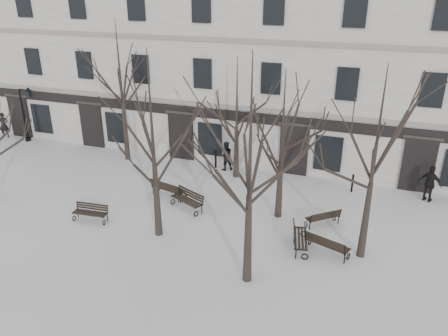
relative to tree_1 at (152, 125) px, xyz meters
The scene contains 20 objects.
ground 5.08m from the tree_1, 37.44° to the left, with size 100.00×100.00×0.00m, color silver.
building 13.51m from the tree_1, 87.08° to the left, with size 40.40×10.20×11.40m.
tree_1 is the anchor object (origin of this frame).
tree_2 4.90m from the tree_1, 20.74° to the right, with size 5.87×5.87×8.38m.
tree_3 8.55m from the tree_1, ahead, with size 5.40×5.40×7.71m.
tree_4 9.37m from the tree_1, 129.54° to the left, with size 5.87×5.87×8.39m.
tree_5 7.14m from the tree_1, 79.92° to the left, with size 4.71×4.71×6.73m.
tree_6 5.69m from the tree_1, 36.36° to the left, with size 4.86×4.86×6.94m.
bench_0 5.75m from the tree_1, behind, with size 1.67×0.74×0.82m.
bench_1 5.69m from the tree_1, 110.02° to the left, with size 2.00×1.11×0.96m.
bench_2 8.47m from the tree_1, ahead, with size 1.91×1.21×0.91m.
bench_3 5.20m from the tree_1, 84.74° to the left, with size 1.91×1.36×0.92m.
bench_4 8.68m from the tree_1, 25.43° to the left, with size 1.56×1.47×0.81m.
bench_5 7.54m from the tree_1, ahead, with size 1.01×1.88×0.90m.
lamp_post 16.32m from the tree_1, 150.88° to the left, with size 1.19×0.44×3.80m.
bollard_a 8.95m from the tree_1, 92.21° to the left, with size 0.15×0.15×1.14m.
bollard_b 11.39m from the tree_1, 43.49° to the left, with size 0.13×0.13×1.01m.
pedestrian_a 18.79m from the tree_1, 154.28° to the left, with size 0.66×0.43×1.79m, color black.
pedestrian_b 9.21m from the tree_1, 87.41° to the left, with size 0.85×0.66×1.74m, color black.
pedestrian_c 14.41m from the tree_1, 33.36° to the left, with size 1.12×0.46×1.90m, color black.
Camera 1 is at (7.60, -15.07, 10.25)m, focal length 35.00 mm.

